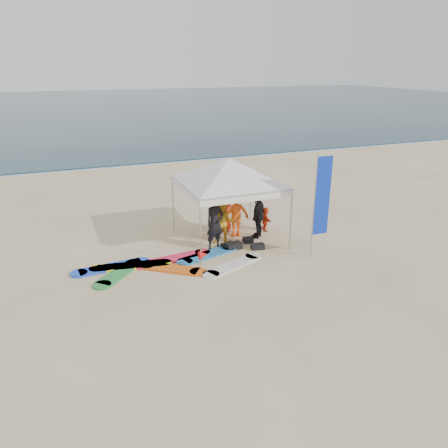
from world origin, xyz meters
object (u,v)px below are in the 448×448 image
surfboard_spread (165,264)px  marker_pennant (203,255)px  person_black_b (258,215)px  person_orange_b (224,211)px  person_orange_a (235,213)px  person_seated (265,219)px  canopy_tent (229,158)px  feather_flag (322,197)px  person_black_a (215,223)px  person_yellow (224,223)px

surfboard_spread → marker_pennant: bearing=-33.0°
person_black_b → marker_pennant: (-2.82, -1.83, -0.38)m
person_orange_b → surfboard_spread: (-2.98, -2.29, -0.77)m
marker_pennant → surfboard_spread: 1.39m
marker_pennant → person_orange_a: bearing=47.7°
person_seated → canopy_tent: bearing=115.7°
person_black_b → marker_pennant: person_black_b is taller
feather_flag → marker_pennant: size_ratio=5.59×
marker_pennant → person_black_b: bearing=33.0°
person_orange_b → person_seated: bearing=169.7°
surfboard_spread → canopy_tent: bearing=24.9°
person_seated → person_orange_b: bearing=81.1°
person_black_a → canopy_tent: size_ratio=0.42×
person_orange_b → marker_pennant: 3.56m
person_black_a → feather_flag: bearing=-47.4°
person_black_a → person_seated: (2.49, 1.01, -0.50)m
person_yellow → surfboard_spread: size_ratio=0.27×
feather_flag → surfboard_spread: (-5.07, 1.19, -2.06)m
person_black_b → surfboard_spread: (-3.92, -1.12, -0.84)m
person_black_b → person_orange_b: bearing=-94.7°
person_black_a → person_orange_b: person_black_a is taller
person_black_b → canopy_tent: size_ratio=0.37×
person_seated → surfboard_spread: size_ratio=0.17×
feather_flag → person_yellow: bearing=138.7°
person_orange_b → person_seated: (1.51, -0.63, -0.32)m
person_yellow → person_orange_b: size_ratio=0.98×
canopy_tent → person_orange_a: bearing=35.6°
person_yellow → person_seated: size_ratio=1.63×
marker_pennant → person_yellow: bearing=51.6°
surfboard_spread → person_black_a: bearing=18.0°
person_seated → marker_pennant: person_seated is taller
person_orange_a → person_seated: person_orange_a is taller
canopy_tent → person_seated: bearing=12.1°
canopy_tent → surfboard_spread: 4.34m
person_black_b → feather_flag: bearing=73.1°
person_orange_b → surfboard_spread: 3.84m
person_black_a → marker_pennant: bearing=-140.0°
person_orange_b → canopy_tent: canopy_tent is taller
person_black_b → canopy_tent: (-1.12, 0.18, 2.20)m
person_yellow → surfboard_spread: bearing=-139.6°
person_black_a → person_orange_b: size_ratio=1.22×
feather_flag → marker_pennant: feather_flag is taller
person_orange_a → person_seated: 1.39m
feather_flag → person_orange_b: bearing=120.9°
person_black_b → canopy_tent: canopy_tent is taller
person_black_a → person_orange_a: bearing=21.8°
surfboard_spread → person_orange_a: bearing=26.3°
person_black_b → person_orange_b: 1.50m
person_orange_b → person_yellow: bearing=81.1°
person_yellow → person_orange_b: person_orange_b is taller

